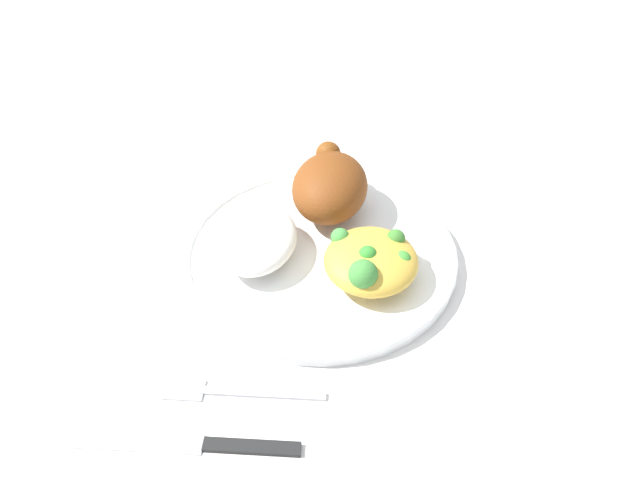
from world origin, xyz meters
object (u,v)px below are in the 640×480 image
object	(u,v)px
knife	(204,444)
mac_cheese_with_broccoli	(371,261)
plate	(320,253)
roasted_chicken	(333,186)
fork	(235,391)
rice_pile	(258,240)

from	to	relation	value
knife	mac_cheese_with_broccoli	bearing A→B (deg)	-28.81
mac_cheese_with_broccoli	knife	size ratio (longest dim) A/B	0.52
plate	roasted_chicken	xyz separation A→B (m)	(0.07, -0.00, 0.04)
plate	fork	world-z (taller)	plate
fork	knife	distance (m)	0.05
plate	mac_cheese_with_broccoli	bearing A→B (deg)	-120.36
plate	knife	size ratio (longest dim) A/B	1.56
plate	knife	bearing A→B (deg)	167.14
mac_cheese_with_broccoli	fork	xyz separation A→B (m)	(-0.15, 0.10, -0.03)
plate	knife	xyz separation A→B (m)	(-0.24, 0.05, -0.01)
roasted_chicken	mac_cheese_with_broccoli	xyz separation A→B (m)	(-0.10, -0.06, -0.01)
rice_pile	plate	bearing A→B (deg)	-72.47
rice_pile	knife	size ratio (longest dim) A/B	0.57
plate	rice_pile	size ratio (longest dim) A/B	2.73
mac_cheese_with_broccoli	fork	world-z (taller)	mac_cheese_with_broccoli
plate	fork	xyz separation A→B (m)	(-0.18, 0.04, -0.01)
rice_pile	mac_cheese_with_broccoli	size ratio (longest dim) A/B	1.10
mac_cheese_with_broccoli	roasted_chicken	bearing A→B (deg)	28.42
plate	fork	bearing A→B (deg)	166.60
fork	knife	size ratio (longest dim) A/B	0.75
knife	fork	bearing A→B (deg)	-10.96
roasted_chicken	knife	bearing A→B (deg)	169.46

